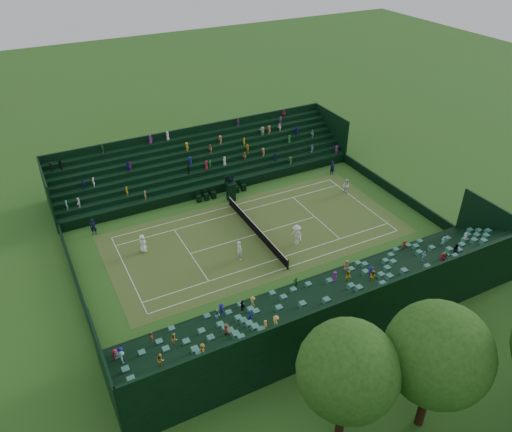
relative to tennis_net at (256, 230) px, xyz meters
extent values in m
plane|color=#31601E|center=(0.00, 0.00, -0.53)|extent=(160.00, 160.00, 0.00)
cube|color=#2C6622|center=(0.00, 0.00, -0.52)|extent=(12.97, 26.77, 0.01)
cube|color=black|center=(0.00, 15.88, -0.03)|extent=(17.17, 0.20, 1.00)
cube|color=black|center=(0.00, -15.88, -0.03)|extent=(17.17, 0.20, 1.00)
cube|color=black|center=(8.48, 0.00, -0.03)|extent=(0.20, 31.77, 1.00)
cube|color=black|center=(-8.48, 0.00, -0.03)|extent=(0.20, 31.77, 1.00)
cube|color=black|center=(8.98, 0.00, -0.03)|extent=(0.80, 32.00, 1.00)
cube|color=black|center=(9.79, 0.00, 0.20)|extent=(0.80, 32.00, 1.45)
cube|color=black|center=(10.58, 0.00, 0.42)|extent=(0.80, 32.00, 1.90)
cube|color=black|center=(11.38, 0.00, 0.65)|extent=(0.80, 32.00, 2.35)
cube|color=black|center=(12.18, 0.00, 0.87)|extent=(0.80, 32.00, 2.80)
cube|color=black|center=(12.98, 0.00, 1.10)|extent=(0.80, 32.00, 3.25)
cube|color=black|center=(13.79, 0.00, 1.32)|extent=(0.80, 32.00, 3.70)
cube|color=black|center=(14.59, 0.00, 1.55)|extent=(0.80, 32.00, 4.15)
cube|color=black|center=(15.08, 0.00, 1.92)|extent=(0.20, 32.00, 4.90)
cube|color=black|center=(-8.98, 0.00, -0.03)|extent=(0.80, 32.00, 1.00)
cube|color=black|center=(-9.79, 0.00, 0.20)|extent=(0.80, 32.00, 1.45)
cube|color=black|center=(-10.58, 0.00, 0.42)|extent=(0.80, 32.00, 1.90)
cube|color=black|center=(-11.38, 0.00, 0.65)|extent=(0.80, 32.00, 2.35)
cube|color=black|center=(-12.18, 0.00, 0.87)|extent=(0.80, 32.00, 2.80)
cube|color=black|center=(-12.98, 0.00, 1.10)|extent=(0.80, 32.00, 3.25)
cube|color=black|center=(-13.79, 0.00, 1.32)|extent=(0.80, 32.00, 3.70)
cube|color=black|center=(-14.59, 0.00, 1.55)|extent=(0.80, 32.00, 4.15)
cube|color=black|center=(-15.08, 0.00, 1.92)|extent=(0.20, 32.00, 4.90)
cylinder|color=black|center=(-5.79, 0.00, 0.00)|extent=(0.10, 0.10, 1.06)
cylinder|color=black|center=(5.79, 0.00, 0.00)|extent=(0.10, 0.10, 1.06)
cube|color=black|center=(0.00, 0.00, -0.07)|extent=(11.57, 0.02, 0.86)
cube|color=white|center=(0.00, 0.00, 0.40)|extent=(11.57, 0.04, 0.07)
cylinder|color=black|center=(20.05, -5.02, 0.96)|extent=(0.50, 0.50, 2.98)
sphere|color=#1F4A15|center=(20.05, -5.02, 5.00)|extent=(5.44, 5.44, 5.44)
cylinder|color=black|center=(21.56, -0.38, 1.05)|extent=(0.50, 0.50, 3.15)
sphere|color=#1F4A15|center=(21.56, -0.38, 5.32)|extent=(5.76, 5.76, 5.76)
cube|color=black|center=(-6.56, 0.55, 0.42)|extent=(0.73, 0.73, 1.88)
cube|color=black|center=(-6.56, 0.55, 1.41)|extent=(0.94, 0.94, 0.10)
cube|color=black|center=(-6.93, 0.55, 1.78)|extent=(0.08, 0.94, 0.73)
imported|color=black|center=(-6.56, 0.55, 1.95)|extent=(0.47, 0.55, 0.97)
cube|color=black|center=(-7.76, -2.47, -0.16)|extent=(0.45, 0.45, 0.72)
cube|color=black|center=(-7.99, -2.47, 0.29)|extent=(0.05, 0.45, 0.45)
cube|color=black|center=(-7.76, -1.67, -0.16)|extent=(0.45, 0.45, 0.72)
cube|color=black|center=(-7.99, -1.67, 0.29)|extent=(0.05, 0.45, 0.45)
cube|color=black|center=(-7.76, -0.87, -0.16)|extent=(0.45, 0.45, 0.72)
cube|color=black|center=(-7.99, -0.87, 0.29)|extent=(0.05, 0.45, 0.45)
cube|color=black|center=(-7.76, 0.93, -0.16)|extent=(0.45, 0.45, 0.72)
cube|color=black|center=(-7.99, 0.93, 0.29)|extent=(0.05, 0.45, 0.45)
cube|color=black|center=(-7.76, 1.73, -0.16)|extent=(0.45, 0.45, 0.72)
cube|color=black|center=(-7.99, 1.73, 0.29)|extent=(0.05, 0.45, 0.45)
cube|color=black|center=(-7.76, 2.53, -0.16)|extent=(0.45, 0.45, 0.72)
cube|color=black|center=(-7.99, 2.53, 0.29)|extent=(0.05, 0.45, 0.45)
imported|color=white|center=(-2.18, -9.87, 0.32)|extent=(0.97, 0.79, 1.70)
imported|color=white|center=(2.59, -2.92, 0.39)|extent=(0.69, 0.48, 1.84)
imported|color=white|center=(-2.43, 11.75, 0.27)|extent=(0.85, 0.70, 1.59)
imported|color=white|center=(2.93, 2.49, 0.45)|extent=(1.38, 0.95, 1.96)
imported|color=black|center=(-6.46, 12.81, 0.30)|extent=(0.40, 0.60, 1.65)
imported|color=black|center=(-6.83, -13.09, 0.26)|extent=(0.53, 0.66, 1.58)
camera|label=1|loc=(33.20, -17.14, 25.59)|focal=35.00mm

